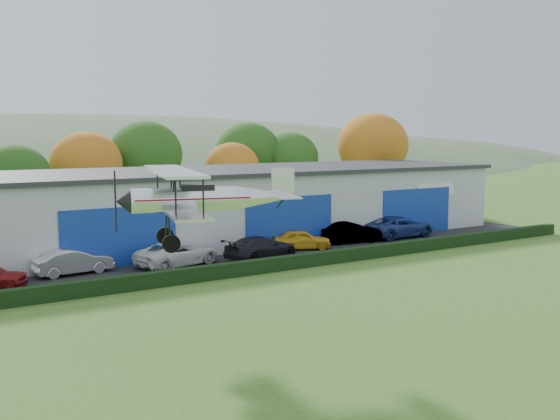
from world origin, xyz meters
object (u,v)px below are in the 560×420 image
car_5 (351,232)px  biplane (200,197)px  car_1 (73,262)px  car_2 (178,254)px  hangar (248,202)px  car_4 (302,240)px  car_6 (399,227)px  car_3 (261,248)px

car_5 → biplane: bearing=136.5°
car_1 → car_2: bearing=-105.5°
hangar → car_4: bearing=-87.8°
car_1 → car_4: size_ratio=1.10×
car_4 → car_2: bearing=115.6°
hangar → car_6: bearing=-35.4°
car_4 → biplane: (-13.86, -13.67, 4.83)m
car_2 → biplane: bearing=144.9°
car_4 → car_6: (9.21, 0.33, 0.12)m
car_3 → car_5: car_5 is taller
car_5 → car_6: bearing=-80.5°
car_4 → car_5: size_ratio=0.87×
car_3 → biplane: 16.31m
hangar → car_2: hangar is taller
car_4 → biplane: size_ratio=0.51×
car_3 → car_2: bearing=69.4°
car_2 → car_6: 18.54m
car_2 → car_5: bearing=-102.5°
car_1 → biplane: bearing=179.4°
car_2 → car_5: 13.85m
car_4 → biplane: bearing=157.0°
hangar → car_3: (-3.82, -8.59, -1.88)m
biplane → car_2: bearing=85.7°
car_6 → biplane: bearing=120.4°
car_2 → car_3: car_2 is taller
car_1 → car_4: bearing=-97.7°
car_5 → biplane: biplane is taller
car_6 → biplane: (-23.08, -14.01, 4.71)m
hangar → biplane: (-13.59, -20.74, 2.90)m
biplane → hangar: bearing=71.6°
car_2 → car_4: 9.32m
hangar → biplane: bearing=-123.2°
car_1 → biplane: 14.99m
car_6 → car_4: bearing=91.2°
car_1 → car_2: car_2 is taller
car_1 → hangar: bearing=-72.1°
biplane → car_5: bearing=52.1°
hangar → car_1: 16.43m
hangar → car_2: (-9.04, -7.59, -1.87)m
hangar → car_6: 11.77m
hangar → car_4: hangar is taller
car_2 → car_4: bearing=-102.8°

